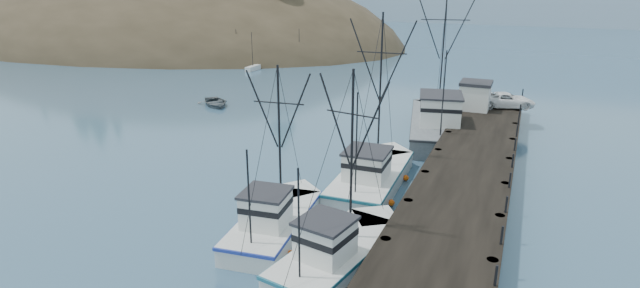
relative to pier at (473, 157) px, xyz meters
The scene contains 13 objects.
ground 21.33m from the pier, 131.19° to the right, with size 400.00×400.00×0.00m, color #30516C.
pier is the anchor object (origin of this frame).
headland 108.95m from the pier, 144.86° to the left, with size 134.80×78.00×51.00m.
distant_ridge 154.06m from the pier, 91.49° to the left, with size 360.00×40.00×26.00m, color #9EB2C6.
distant_ridge_far 177.43m from the pier, 107.72° to the left, with size 180.00×25.00×18.00m, color silver.
moored_sailboats 59.17m from the pier, 135.74° to the left, with size 20.95×18.36×6.35m.
trawler_near 15.98m from the pier, 108.18° to the right, with size 5.08×10.58×10.75m.
trawler_mid 16.56m from the pier, 126.32° to the right, with size 4.39×10.35×10.33m.
trawler_far 7.78m from the pier, 147.97° to the right, with size 4.37×12.59×12.71m.
work_vessel 11.02m from the pier, 113.23° to the left, with size 7.88×17.27×14.16m.
pier_shed 14.11m from the pier, 96.15° to the left, with size 3.00×3.20×2.80m.
pickup_truck 15.91m from the pier, 84.66° to the left, with size 2.52×5.47×1.52m, color white.
motorboat 33.17m from the pier, 159.36° to the left, with size 3.69×5.17×1.07m, color #53595C.
Camera 1 is at (17.01, -21.08, 14.64)m, focal length 28.00 mm.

